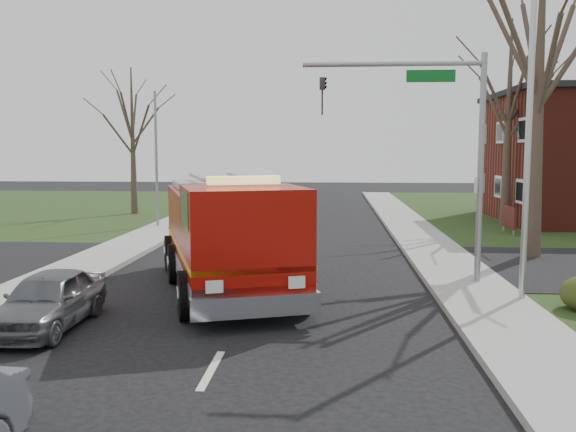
{
  "coord_description": "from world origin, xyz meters",
  "views": [
    {
      "loc": [
        2.19,
        -16.65,
        4.02
      ],
      "look_at": [
        0.83,
        1.96,
        2.0
      ],
      "focal_mm": 38.0,
      "sensor_mm": 36.0,
      "label": 1
    }
  ],
  "objects": [
    {
      "name": "ground",
      "position": [
        0.0,
        0.0,
        0.0
      ],
      "size": [
        120.0,
        120.0,
        0.0
      ],
      "primitive_type": "plane",
      "color": "black",
      "rests_on": "ground"
    },
    {
      "name": "sidewalk_right",
      "position": [
        6.2,
        0.0,
        0.07
      ],
      "size": [
        2.4,
        80.0,
        0.15
      ],
      "primitive_type": "cube",
      "color": "gray",
      "rests_on": "ground"
    },
    {
      "name": "sidewalk_left",
      "position": [
        -6.2,
        0.0,
        0.07
      ],
      "size": [
        2.4,
        80.0,
        0.15
      ],
      "primitive_type": "cube",
      "color": "gray",
      "rests_on": "ground"
    },
    {
      "name": "health_center_sign",
      "position": [
        10.5,
        12.5,
        0.88
      ],
      "size": [
        0.12,
        2.0,
        1.4
      ],
      "color": "#4D1512",
      "rests_on": "ground"
    },
    {
      "name": "bare_tree_near",
      "position": [
        9.5,
        6.0,
        7.41
      ],
      "size": [
        6.0,
        6.0,
        12.0
      ],
      "color": "#3D3124",
      "rests_on": "ground"
    },
    {
      "name": "bare_tree_far",
      "position": [
        11.0,
        15.0,
        6.49
      ],
      "size": [
        5.25,
        5.25,
        10.5
      ],
      "color": "#3D3124",
      "rests_on": "ground"
    },
    {
      "name": "bare_tree_left",
      "position": [
        -10.0,
        20.0,
        5.56
      ],
      "size": [
        4.5,
        4.5,
        9.0
      ],
      "color": "#3D3124",
      "rests_on": "ground"
    },
    {
      "name": "traffic_signal_mast",
      "position": [
        5.21,
        1.5,
        4.71
      ],
      "size": [
        5.29,
        0.18,
        6.8
      ],
      "color": "gray",
      "rests_on": "ground"
    },
    {
      "name": "streetlight_pole",
      "position": [
        7.14,
        -0.5,
        4.55
      ],
      "size": [
        1.48,
        0.16,
        8.4
      ],
      "color": "#B7BABF",
      "rests_on": "ground"
    },
    {
      "name": "utility_pole_far",
      "position": [
        -6.8,
        14.0,
        3.5
      ],
      "size": [
        0.14,
        0.14,
        7.0
      ],
      "primitive_type": "cylinder",
      "color": "gray",
      "rests_on": "ground"
    },
    {
      "name": "fire_engine",
      "position": [
        -0.77,
        0.32,
        1.54
      ],
      "size": [
        5.42,
        8.92,
        3.4
      ],
      "rotation": [
        0.0,
        0.0,
        0.32
      ],
      "color": "#950C06",
      "rests_on": "ground"
    },
    {
      "name": "parked_car_maroon",
      "position": [
        -4.2,
        -3.62,
        0.66
      ],
      "size": [
        1.58,
        3.88,
        1.32
      ],
      "primitive_type": "imported",
      "rotation": [
        0.0,
        0.0,
        0.01
      ],
      "color": "#56595D",
      "rests_on": "ground"
    }
  ]
}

